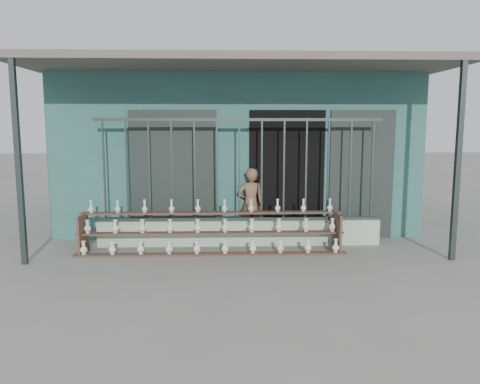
{
  "coord_description": "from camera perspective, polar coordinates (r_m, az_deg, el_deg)",
  "views": [
    {
      "loc": [
        -0.27,
        -6.85,
        2.12
      ],
      "look_at": [
        0.0,
        1.0,
        1.0
      ],
      "focal_mm": 35.0,
      "sensor_mm": 36.0,
      "label": 1
    }
  ],
  "objects": [
    {
      "name": "workshop_building",
      "position": [
        11.09,
        -0.56,
        5.53
      ],
      "size": [
        7.4,
        6.6,
        3.21
      ],
      "color": "#2B5C56",
      "rests_on": "ground"
    },
    {
      "name": "ground",
      "position": [
        7.17,
        0.28,
        -9.07
      ],
      "size": [
        60.0,
        60.0,
        0.0
      ],
      "primitive_type": "plane",
      "color": "slate"
    },
    {
      "name": "elderly_woman",
      "position": [
        8.66,
        1.3,
        -1.5
      ],
      "size": [
        0.52,
        0.37,
        1.35
      ],
      "primitive_type": "imported",
      "rotation": [
        0.0,
        0.0,
        3.25
      ],
      "color": "brown",
      "rests_on": "ground"
    },
    {
      "name": "security_fence",
      "position": [
        8.19,
        -0.07,
        2.71
      ],
      "size": [
        5.0,
        0.04,
        1.8
      ],
      "color": "#283330",
      "rests_on": "parapet_wall"
    },
    {
      "name": "shelf_rack",
      "position": [
        7.94,
        -3.54,
        -4.74
      ],
      "size": [
        4.5,
        0.68,
        0.85
      ],
      "color": "brown",
      "rests_on": "ground"
    },
    {
      "name": "parapet_wall",
      "position": [
        8.37,
        -0.07,
        -4.97
      ],
      "size": [
        5.0,
        0.2,
        0.45
      ],
      "primitive_type": "cube",
      "color": "#ADC3A7",
      "rests_on": "ground"
    }
  ]
}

